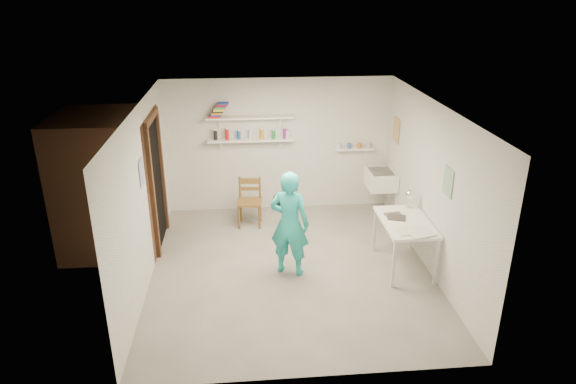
{
  "coord_description": "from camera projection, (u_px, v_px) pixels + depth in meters",
  "views": [
    {
      "loc": [
        -0.63,
        -6.51,
        3.87
      ],
      "look_at": [
        0.0,
        0.4,
        1.05
      ],
      "focal_mm": 32.0,
      "sensor_mm": 36.0,
      "label": 1
    }
  ],
  "objects": [
    {
      "name": "shelf_lower",
      "position": [
        250.0,
        140.0,
        8.93
      ],
      "size": [
        1.5,
        0.22,
        0.03
      ],
      "primitive_type": "cube",
      "color": "white",
      "rests_on": "wall_back"
    },
    {
      "name": "wall_left",
      "position": [
        142.0,
        198.0,
        6.9
      ],
      "size": [
        0.02,
        4.5,
        2.4
      ],
      "primitive_type": "cube",
      "color": "silver",
      "rests_on": "ground"
    },
    {
      "name": "man",
      "position": [
        290.0,
        224.0,
        7.15
      ],
      "size": [
        0.66,
        0.55,
        1.55
      ],
      "primitive_type": "imported",
      "rotation": [
        0.0,
        0.0,
        2.76
      ],
      "color": "#23B2AC",
      "rests_on": "ground"
    },
    {
      "name": "shelf_upper",
      "position": [
        250.0,
        117.0,
        8.78
      ],
      "size": [
        1.5,
        0.22,
        0.03
      ],
      "primitive_type": "cube",
      "color": "white",
      "rests_on": "wall_back"
    },
    {
      "name": "doorway_recess",
      "position": [
        156.0,
        184.0,
        7.94
      ],
      "size": [
        0.02,
        0.9,
        2.0
      ],
      "primitive_type": "cube",
      "color": "black",
      "rests_on": "wall_left"
    },
    {
      "name": "wall_front",
      "position": [
        313.0,
        280.0,
        4.98
      ],
      "size": [
        4.0,
        0.02,
        2.4
      ],
      "primitive_type": "cube",
      "color": "silver",
      "rests_on": "ground"
    },
    {
      "name": "wall_back",
      "position": [
        279.0,
        145.0,
        9.15
      ],
      "size": [
        4.0,
        0.02,
        2.4
      ],
      "primitive_type": "cube",
      "color": "silver",
      "rests_on": "ground"
    },
    {
      "name": "poster_right_a",
      "position": [
        396.0,
        130.0,
        8.76
      ],
      "size": [
        0.01,
        0.34,
        0.42
      ],
      "primitive_type": "cube",
      "color": "#995933",
      "rests_on": "wall_right"
    },
    {
      "name": "spray_cans",
      "position": [
        250.0,
        134.0,
        8.9
      ],
      "size": [
        1.26,
        0.06,
        0.17
      ],
      "color": "black",
      "rests_on": "shelf_lower"
    },
    {
      "name": "poster_right_b",
      "position": [
        448.0,
        182.0,
        6.61
      ],
      "size": [
        0.01,
        0.3,
        0.38
      ],
      "primitive_type": "cube",
      "color": "#3F724C",
      "rests_on": "wall_right"
    },
    {
      "name": "door_jamb_far",
      "position": [
        162.0,
        173.0,
        8.41
      ],
      "size": [
        0.06,
        0.1,
        2.0
      ],
      "primitive_type": "cube",
      "color": "brown",
      "rests_on": "ground"
    },
    {
      "name": "wall_right",
      "position": [
        432.0,
        188.0,
        7.24
      ],
      "size": [
        0.02,
        4.5,
        2.4
      ],
      "primitive_type": "cube",
      "color": "silver",
      "rests_on": "ground"
    },
    {
      "name": "ledge_shelf",
      "position": [
        354.0,
        149.0,
        9.21
      ],
      "size": [
        0.7,
        0.14,
        0.03
      ],
      "primitive_type": "cube",
      "color": "white",
      "rests_on": "wall_back"
    },
    {
      "name": "book_stack",
      "position": [
        219.0,
        110.0,
        8.69
      ],
      "size": [
        0.34,
        0.14,
        0.25
      ],
      "color": "red",
      "rests_on": "shelf_upper"
    },
    {
      "name": "poster_left",
      "position": [
        142.0,
        172.0,
        6.81
      ],
      "size": [
        0.01,
        0.28,
        0.36
      ],
      "primitive_type": "cube",
      "color": "#334C7F",
      "rests_on": "wall_left"
    },
    {
      "name": "papers",
      "position": [
        406.0,
        220.0,
        7.28
      ],
      "size": [
        0.3,
        0.22,
        0.02
      ],
      "color": "silver",
      "rests_on": "work_table"
    },
    {
      "name": "wooden_chair",
      "position": [
        250.0,
        202.0,
        8.72
      ],
      "size": [
        0.44,
        0.42,
        0.86
      ],
      "primitive_type": "cube",
      "rotation": [
        0.0,
        0.0,
        -0.09
      ],
      "color": "brown",
      "rests_on": "ground"
    },
    {
      "name": "wall_clock",
      "position": [
        282.0,
        201.0,
        7.23
      ],
      "size": [
        0.27,
        0.14,
        0.28
      ],
      "primitive_type": "cylinder",
      "rotation": [
        1.57,
        0.0,
        -0.38
      ],
      "color": "beige",
      "rests_on": "man"
    },
    {
      "name": "ceiling",
      "position": [
        291.0,
        106.0,
        6.61
      ],
      "size": [
        4.0,
        4.5,
        0.02
      ],
      "primitive_type": "cube",
      "color": "silver",
      "rests_on": "wall_back"
    },
    {
      "name": "desk_lamp",
      "position": [
        410.0,
        194.0,
        7.63
      ],
      "size": [
        0.14,
        0.14,
        0.14
      ],
      "primitive_type": "sphere",
      "color": "white",
      "rests_on": "work_table"
    },
    {
      "name": "floor",
      "position": [
        290.0,
        269.0,
        7.52
      ],
      "size": [
        4.0,
        4.5,
        0.02
      ],
      "primitive_type": "cube",
      "color": "slate",
      "rests_on": "ground"
    },
    {
      "name": "door_lintel",
      "position": [
        151.0,
        117.0,
        7.55
      ],
      "size": [
        0.06,
        1.05,
        0.1
      ],
      "primitive_type": "cube",
      "color": "brown",
      "rests_on": "wall_left"
    },
    {
      "name": "belfast_sink",
      "position": [
        381.0,
        179.0,
        8.97
      ],
      "size": [
        0.48,
        0.6,
        0.3
      ],
      "primitive_type": "cube",
      "color": "white",
      "rests_on": "wall_right"
    },
    {
      "name": "work_table",
      "position": [
        404.0,
        244.0,
        7.42
      ],
      "size": [
        0.67,
        1.12,
        0.75
      ],
      "primitive_type": "cube",
      "color": "white",
      "rests_on": "ground"
    },
    {
      "name": "door_jamb_near",
      "position": [
        153.0,
        196.0,
        7.48
      ],
      "size": [
        0.06,
        0.1,
        2.0
      ],
      "primitive_type": "cube",
      "color": "brown",
      "rests_on": "ground"
    },
    {
      "name": "ledge_pots",
      "position": [
        354.0,
        146.0,
        9.19
      ],
      "size": [
        0.48,
        0.07,
        0.09
      ],
      "color": "silver",
      "rests_on": "ledge_shelf"
    },
    {
      "name": "corridor_box",
      "position": [
        109.0,
        182.0,
        7.87
      ],
      "size": [
        1.4,
        1.5,
        2.1
      ],
      "primitive_type": "cube",
      "color": "brown",
      "rests_on": "ground"
    }
  ]
}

